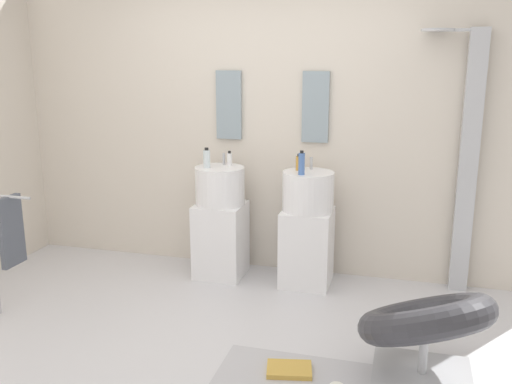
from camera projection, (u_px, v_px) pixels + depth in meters
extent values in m
cube|color=silver|center=(210.00, 359.00, 3.52)|extent=(4.80, 3.60, 0.04)
cube|color=beige|center=(273.00, 122.00, 4.75)|extent=(4.80, 0.10, 2.60)
cube|color=white|center=(221.00, 240.00, 4.77)|extent=(0.40, 0.40, 0.63)
cylinder|color=white|center=(220.00, 186.00, 4.65)|extent=(0.41, 0.41, 0.32)
cylinder|color=#B7BABF|center=(224.00, 159.00, 4.71)|extent=(0.02, 0.02, 0.10)
cube|color=white|center=(307.00, 247.00, 4.57)|extent=(0.40, 0.40, 0.63)
cylinder|color=white|center=(308.00, 191.00, 4.46)|extent=(0.41, 0.41, 0.32)
cylinder|color=#B7BABF|center=(311.00, 163.00, 4.52)|extent=(0.02, 0.02, 0.10)
cube|color=#8C9EA8|center=(229.00, 105.00, 4.75)|extent=(0.22, 0.03, 0.58)
cube|color=#8C9EA8|center=(316.00, 107.00, 4.56)|extent=(0.22, 0.03, 0.58)
cube|color=#B7BABF|center=(468.00, 165.00, 4.30)|extent=(0.14, 0.08, 2.05)
cylinder|color=#B7BABF|center=(459.00, 30.00, 4.08)|extent=(0.30, 0.02, 0.02)
cylinder|color=#B7BABF|center=(438.00, 30.00, 4.09)|extent=(0.24, 0.24, 0.02)
cube|color=#B7BABF|center=(421.00, 377.00, 3.24)|extent=(0.56, 0.50, 0.06)
cylinder|color=#B7BABF|center=(423.00, 351.00, 3.20)|extent=(0.05, 0.05, 0.34)
torus|color=#333338|center=(426.00, 319.00, 3.15)|extent=(1.10, 1.10, 0.49)
cylinder|color=#B7BABF|center=(7.00, 197.00, 3.85)|extent=(0.36, 0.02, 0.02)
cube|color=#4C515B|center=(11.00, 231.00, 3.90)|extent=(0.04, 0.22, 0.50)
cube|color=gold|center=(289.00, 369.00, 3.32)|extent=(0.30, 0.24, 0.03)
cylinder|color=white|center=(230.00, 160.00, 4.67)|extent=(0.04, 0.04, 0.11)
cylinder|color=black|center=(229.00, 152.00, 4.65)|extent=(0.02, 0.02, 0.02)
cylinder|color=#4C72B7|center=(302.00, 164.00, 4.30)|extent=(0.05, 0.05, 0.17)
cylinder|color=black|center=(302.00, 152.00, 4.28)|extent=(0.03, 0.03, 0.02)
cylinder|color=silver|center=(207.00, 159.00, 4.58)|extent=(0.06, 0.06, 0.15)
cylinder|color=black|center=(207.00, 149.00, 4.56)|extent=(0.03, 0.03, 0.02)
cylinder|color=#C68C38|center=(299.00, 163.00, 4.48)|extent=(0.05, 0.05, 0.11)
cylinder|color=black|center=(299.00, 155.00, 4.46)|extent=(0.03, 0.03, 0.02)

